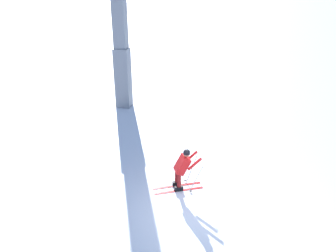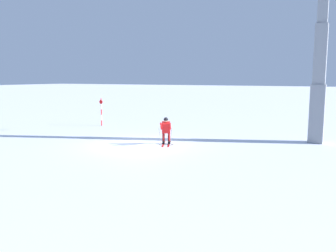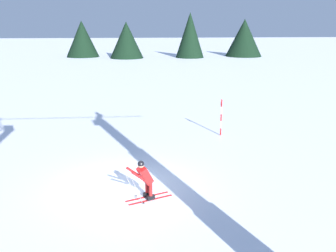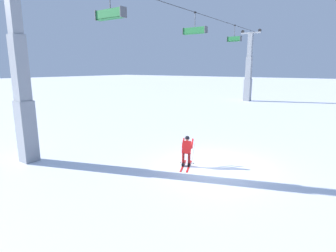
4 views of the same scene
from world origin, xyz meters
The scene contains 4 objects.
ground_plane centered at (0.00, 0.00, 0.00)m, with size 260.00×260.00×0.00m, color white.
skier_carving_main centered at (-0.74, 1.25, 0.83)m, with size 1.69×1.13×1.58m.
lift_tower_near centered at (-4.89, 8.16, 4.13)m, with size 0.74×2.59×9.92m.
trail_marker_pole centered at (-5.06, -6.27, 1.07)m, with size 0.07×0.28×1.98m.
Camera 2 is at (15.29, 9.54, 3.50)m, focal length 37.54 mm.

